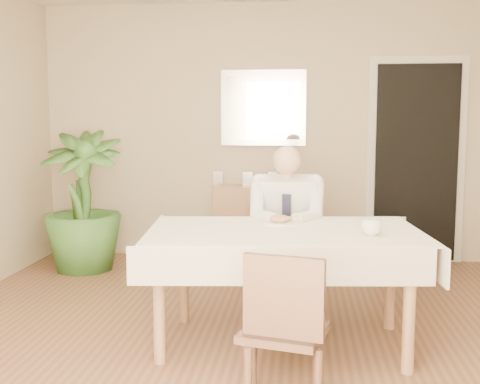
# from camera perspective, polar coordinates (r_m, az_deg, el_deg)

# --- Properties ---
(room) EXTENTS (5.00, 5.02, 2.60)m
(room) POSITION_cam_1_polar(r_m,az_deg,el_deg) (3.70, -0.55, 4.72)
(room) COLOR brown
(room) RESTS_ON ground
(window) EXTENTS (1.34, 0.04, 1.44)m
(window) POSITION_cam_1_polar(r_m,az_deg,el_deg) (1.27, -13.18, 6.84)
(window) COLOR silver
(window) RESTS_ON room
(doorway) EXTENTS (0.96, 0.07, 2.10)m
(doorway) POSITION_cam_1_polar(r_m,az_deg,el_deg) (6.26, 16.33, 2.65)
(doorway) COLOR silver
(doorway) RESTS_ON ground
(mirror) EXTENTS (0.86, 0.04, 0.76)m
(mirror) POSITION_cam_1_polar(r_m,az_deg,el_deg) (6.15, 2.22, 7.98)
(mirror) COLOR silver
(mirror) RESTS_ON room
(dining_table) EXTENTS (1.81, 1.17, 0.75)m
(dining_table) POSITION_cam_1_polar(r_m,az_deg,el_deg) (3.81, 4.18, -4.80)
(dining_table) COLOR #977050
(dining_table) RESTS_ON ground
(chair_far) EXTENTS (0.43, 0.43, 0.89)m
(chair_far) POSITION_cam_1_polar(r_m,az_deg,el_deg) (4.71, 4.48, -4.63)
(chair_far) COLOR #3C271B
(chair_far) RESTS_ON ground
(chair_near) EXTENTS (0.47, 0.48, 0.82)m
(chair_near) POSITION_cam_1_polar(r_m,az_deg,el_deg) (2.98, 4.18, -12.46)
(chair_near) COLOR #3C271B
(chair_near) RESTS_ON ground
(seated_man) EXTENTS (0.48, 0.72, 1.24)m
(seated_man) POSITION_cam_1_polar(r_m,az_deg,el_deg) (4.39, 4.41, -2.92)
(seated_man) COLOR white
(seated_man) RESTS_ON ground
(plate) EXTENTS (0.26, 0.26, 0.02)m
(plate) POSITION_cam_1_polar(r_m,az_deg,el_deg) (4.00, 3.81, -2.89)
(plate) COLOR white
(plate) RESTS_ON dining_table
(food) EXTENTS (0.14, 0.14, 0.06)m
(food) POSITION_cam_1_polar(r_m,az_deg,el_deg) (3.99, 3.81, -2.58)
(food) COLOR #905E3A
(food) RESTS_ON dining_table
(knife) EXTENTS (0.01, 0.13, 0.01)m
(knife) POSITION_cam_1_polar(r_m,az_deg,el_deg) (3.93, 4.36, -2.80)
(knife) COLOR silver
(knife) RESTS_ON dining_table
(fork) EXTENTS (0.01, 0.13, 0.01)m
(fork) POSITION_cam_1_polar(r_m,az_deg,el_deg) (3.94, 3.19, -2.79)
(fork) COLOR silver
(fork) RESTS_ON dining_table
(coffee_mug) EXTENTS (0.16, 0.16, 0.10)m
(coffee_mug) POSITION_cam_1_polar(r_m,az_deg,el_deg) (3.67, 12.37, -3.29)
(coffee_mug) COLOR white
(coffee_mug) RESTS_ON dining_table
(sideboard) EXTENTS (0.97, 0.36, 0.77)m
(sideboard) POSITION_cam_1_polar(r_m,az_deg,el_deg) (6.10, 2.08, -3.02)
(sideboard) COLOR #977050
(sideboard) RESTS_ON ground
(photo_frame_left) EXTENTS (0.10, 0.02, 0.14)m
(photo_frame_left) POSITION_cam_1_polar(r_m,az_deg,el_deg) (6.14, -2.09, 1.34)
(photo_frame_left) COLOR silver
(photo_frame_left) RESTS_ON sideboard
(photo_frame_center) EXTENTS (0.10, 0.02, 0.14)m
(photo_frame_center) POSITION_cam_1_polar(r_m,az_deg,el_deg) (6.05, 0.73, 1.25)
(photo_frame_center) COLOR silver
(photo_frame_center) RESTS_ON sideboard
(photo_frame_right) EXTENTS (0.10, 0.02, 0.14)m
(photo_frame_right) POSITION_cam_1_polar(r_m,az_deg,el_deg) (6.08, 3.19, 1.27)
(photo_frame_right) COLOR silver
(photo_frame_right) RESTS_ON sideboard
(potted_palm) EXTENTS (0.83, 0.83, 1.33)m
(potted_palm) POSITION_cam_1_polar(r_m,az_deg,el_deg) (5.89, -14.72, -0.82)
(potted_palm) COLOR #2F5921
(potted_palm) RESTS_ON ground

